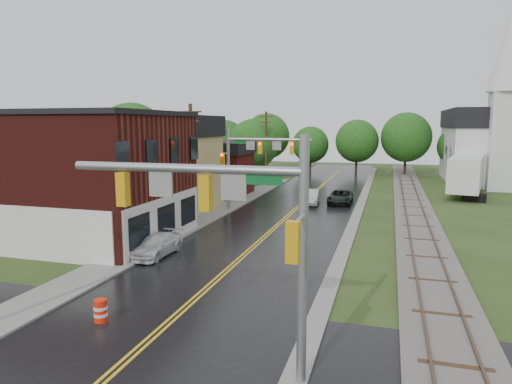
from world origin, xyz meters
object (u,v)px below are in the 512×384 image
at_px(traffic_signal_far, 252,154).
at_px(construction_barrel, 101,311).
at_px(tree_left_e, 254,145).
at_px(suv_dark, 340,197).
at_px(pickup_white, 156,246).
at_px(church, 491,137).
at_px(traffic_signal_near, 230,212).
at_px(utility_pole_c, 266,147).
at_px(tree_left_c, 200,149).
at_px(tree_left_b, 133,141).
at_px(utility_pole_b, 191,160).
at_px(sedan_silver, 311,197).
at_px(brick_building, 68,175).
at_px(semi_trailer, 467,172).
at_px(tree_left_a, 49,152).

relative_size(traffic_signal_far, construction_barrel, 8.23).
distance_m(tree_left_e, suv_dark, 18.41).
bearing_deg(suv_dark, pickup_white, -112.25).
distance_m(suv_dark, construction_barrel, 29.50).
distance_m(church, traffic_signal_near, 54.32).
height_order(traffic_signal_near, construction_barrel, traffic_signal_near).
bearing_deg(utility_pole_c, pickup_white, -86.36).
distance_m(traffic_signal_near, tree_left_c, 41.67).
height_order(utility_pole_c, tree_left_b, tree_left_b).
distance_m(church, suv_dark, 27.09).
bearing_deg(church, traffic_signal_near, -107.72).
xyz_separation_m(traffic_signal_near, utility_pole_b, (-10.27, 20.00, -0.25)).
height_order(suv_dark, pickup_white, suv_dark).
bearing_deg(utility_pole_c, sedan_silver, -57.90).
bearing_deg(sedan_silver, tree_left_b, 175.22).
height_order(brick_building, utility_pole_b, utility_pole_b).
bearing_deg(tree_left_e, semi_trailer, -7.10).
height_order(utility_pole_b, tree_left_b, tree_left_b).
bearing_deg(sedan_silver, utility_pole_b, -132.46).
distance_m(semi_trailer, construction_barrel, 42.99).
xyz_separation_m(utility_pole_c, tree_left_c, (-7.05, -4.10, -0.21)).
relative_size(traffic_signal_near, construction_barrel, 8.23).
relative_size(traffic_signal_near, utility_pole_c, 0.82).
bearing_deg(traffic_signal_near, pickup_white, 128.03).
relative_size(tree_left_b, construction_barrel, 10.86).
bearing_deg(semi_trailer, traffic_signal_near, -106.90).
bearing_deg(utility_pole_c, utility_pole_b, -90.00).
height_order(tree_left_b, sedan_silver, tree_left_b).
height_order(utility_pole_b, tree_left_a, utility_pole_b).
bearing_deg(construction_barrel, utility_pole_c, 96.14).
distance_m(traffic_signal_near, utility_pole_b, 22.49).
height_order(utility_pole_c, tree_left_c, utility_pole_c).
bearing_deg(tree_left_c, tree_left_a, -108.43).
relative_size(tree_left_a, tree_left_c, 1.13).
relative_size(utility_pole_c, tree_left_a, 1.04).
relative_size(utility_pole_b, pickup_white, 2.18).
bearing_deg(traffic_signal_far, traffic_signal_near, -74.48).
bearing_deg(utility_pole_b, tree_left_c, 111.49).
relative_size(tree_left_a, tree_left_e, 1.06).
distance_m(tree_left_c, sedan_silver, 17.21).
bearing_deg(construction_barrel, pickup_white, 105.01).
relative_size(utility_pole_b, suv_dark, 1.94).
distance_m(tree_left_b, tree_left_c, 9.03).
bearing_deg(tree_left_e, suv_dark, -46.50).
relative_size(utility_pole_b, tree_left_b, 0.93).
distance_m(traffic_signal_far, tree_left_c, 16.56).
distance_m(church, tree_left_c, 36.59).
xyz_separation_m(tree_left_e, pickup_white, (4.05, -33.32, -4.22)).
distance_m(brick_building, pickup_white, 8.80).
xyz_separation_m(utility_pole_b, sedan_silver, (7.65, 9.80, -4.02)).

